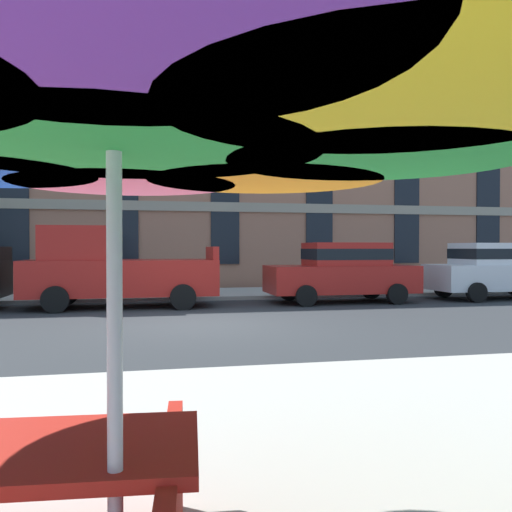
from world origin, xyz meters
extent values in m
plane|color=#2D3033|center=(0.00, 0.00, 0.00)|extent=(120.00, 120.00, 0.00)
cube|color=#B2ADA3|center=(0.00, 6.80, 0.06)|extent=(56.00, 3.60, 0.12)
cube|color=#A87056|center=(0.00, 15.00, 6.40)|extent=(38.08, 12.00, 12.80)
cube|color=#9E937F|center=(0.00, 8.96, 3.20)|extent=(37.32, 0.08, 0.36)
cube|color=#9E937F|center=(0.00, 8.96, 6.40)|extent=(37.32, 0.08, 0.36)
cube|color=#9E937F|center=(0.00, 8.96, 9.60)|extent=(37.32, 0.08, 0.36)
cube|color=black|center=(-5.71, 8.97, 6.80)|extent=(1.10, 0.06, 11.60)
cube|color=black|center=(-1.90, 8.97, 6.80)|extent=(1.10, 0.06, 11.60)
cube|color=black|center=(1.90, 8.97, 6.80)|extent=(1.10, 0.06, 11.60)
cube|color=black|center=(5.71, 8.97, 6.80)|extent=(1.10, 0.06, 11.60)
cube|color=black|center=(9.52, 8.97, 6.80)|extent=(1.10, 0.06, 11.60)
cube|color=black|center=(13.33, 8.97, 6.80)|extent=(1.10, 0.06, 11.60)
cube|color=black|center=(-4.81, 3.70, 1.48)|extent=(0.16, 1.75, 0.36)
cube|color=#B21E19|center=(-1.74, 3.70, 0.82)|extent=(5.10, 1.90, 0.96)
cube|color=#B21E19|center=(-2.84, 3.70, 1.75)|extent=(1.90, 1.75, 0.90)
cube|color=#B21E19|center=(0.73, 3.70, 1.48)|extent=(0.16, 1.75, 0.36)
cylinder|color=black|center=(-0.16, 4.65, 0.34)|extent=(0.68, 0.22, 0.68)
cylinder|color=black|center=(-0.16, 2.75, 0.34)|extent=(0.68, 0.22, 0.68)
cylinder|color=black|center=(-3.32, 4.65, 0.34)|extent=(0.68, 0.22, 0.68)
cylinder|color=black|center=(-3.32, 2.75, 0.34)|extent=(0.68, 0.22, 0.68)
cube|color=#B21E19|center=(4.59, 3.70, 0.70)|extent=(4.40, 1.76, 0.80)
cube|color=#B21E19|center=(4.74, 3.70, 1.44)|extent=(2.30, 1.55, 0.68)
cube|color=black|center=(4.74, 3.70, 1.44)|extent=(2.32, 1.57, 0.32)
cylinder|color=black|center=(3.22, 2.82, 0.30)|extent=(0.60, 0.22, 0.60)
cylinder|color=black|center=(3.22, 4.58, 0.30)|extent=(0.60, 0.22, 0.60)
cylinder|color=black|center=(5.95, 2.82, 0.30)|extent=(0.60, 0.22, 0.60)
cylinder|color=black|center=(5.95, 4.58, 0.30)|extent=(0.60, 0.22, 0.60)
cube|color=silver|center=(9.89, 3.70, 0.70)|extent=(4.40, 1.76, 0.80)
cube|color=silver|center=(9.74, 3.70, 1.44)|extent=(2.30, 1.55, 0.68)
cube|color=black|center=(9.74, 3.70, 1.44)|extent=(2.32, 1.57, 0.32)
cylinder|color=black|center=(8.52, 4.58, 0.30)|extent=(0.60, 0.22, 0.60)
cylinder|color=black|center=(8.52, 2.82, 0.30)|extent=(0.60, 0.22, 0.60)
cylinder|color=silver|center=(-1.25, -9.00, 1.20)|extent=(0.06, 0.06, 2.39)
cone|color=green|center=(-0.17, -9.00, 2.19)|extent=(1.30, 1.30, 0.40)
cone|color=orange|center=(-0.49, -8.23, 2.19)|extent=(1.30, 1.30, 0.40)
cone|color=#E5668C|center=(-1.25, -7.92, 2.19)|extent=(1.30, 1.30, 0.40)
cone|color=yellow|center=(-0.49, -9.77, 2.19)|extent=(1.30, 1.30, 0.40)
cone|color=green|center=(-1.25, -9.00, 2.23)|extent=(1.62, 1.62, 0.48)
cube|color=red|center=(-1.75, -8.02, 0.44)|extent=(1.82, 0.44, 0.05)
camera|label=1|loc=(-1.14, -11.08, 1.63)|focal=36.92mm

